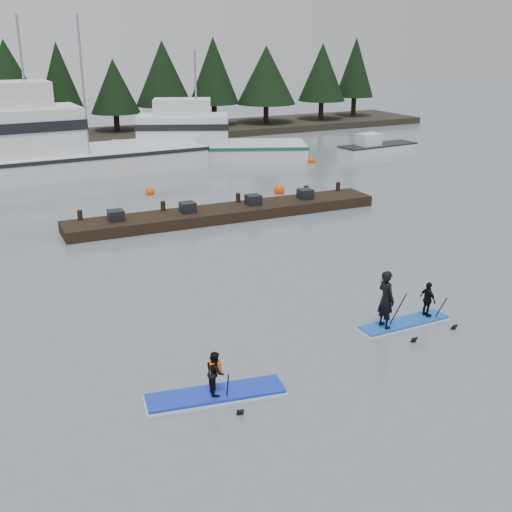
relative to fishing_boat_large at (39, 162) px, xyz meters
name	(u,v)px	position (x,y,z in m)	size (l,w,h in m)	color
ground	(349,352)	(3.90, -29.28, -0.86)	(160.00, 160.00, 0.00)	slate
far_shore	(63,139)	(3.90, 12.72, -0.56)	(70.00, 8.00, 0.60)	#2D281E
treeline	(63,143)	(3.90, 12.72, -0.86)	(60.00, 4.00, 8.00)	black
fishing_boat_large	(39,162)	(0.00, 0.00, 0.00)	(20.19, 6.05, 11.05)	silver
fishing_boat_medium	(202,150)	(11.61, 0.81, -0.25)	(14.83, 9.50, 8.58)	silver
skiff	(378,149)	(24.31, -3.55, -0.49)	(6.32, 1.90, 0.74)	silver
floating_dock	(226,213)	(6.59, -14.65, -0.59)	(15.98, 2.13, 0.53)	black
buoy_c	(311,163)	(17.96, -4.24, -0.86)	(0.54, 0.54, 0.54)	#F6450C
buoy_d	(279,193)	(11.49, -11.26, -0.86)	(0.64, 0.64, 0.64)	#F6450C
buoy_b	(150,194)	(4.75, -8.13, -0.86)	(0.51, 0.51, 0.51)	#F6450C
paddleboard_solo	(215,385)	(-0.51, -29.74, -0.52)	(3.63, 1.48, 1.76)	#1533CE
paddleboard_duo	(400,305)	(6.32, -28.51, -0.14)	(3.09, 1.09, 2.46)	blue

